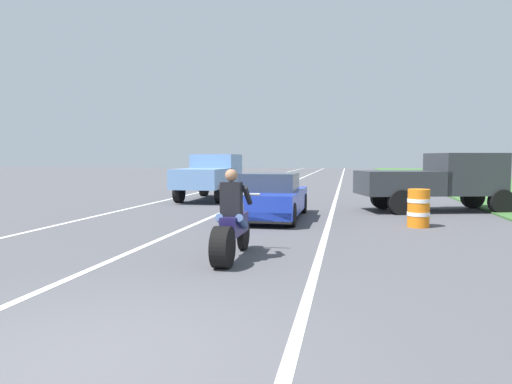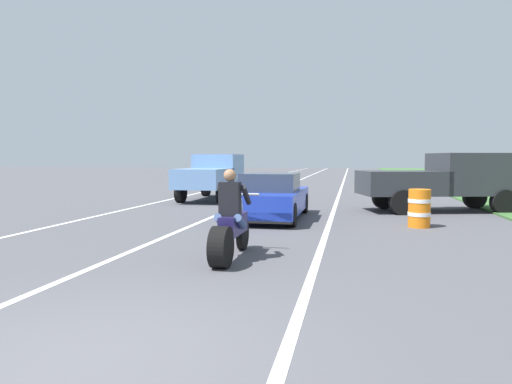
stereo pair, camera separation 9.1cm
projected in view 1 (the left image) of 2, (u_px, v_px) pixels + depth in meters
ground_plane at (86, 360)px, 4.13m from camera, size 160.00×160.00×0.00m
lane_stripe_left_solid at (201, 192)px, 24.75m from camera, size 0.14×120.00×0.01m
lane_stripe_right_solid at (337, 194)px, 23.35m from camera, size 0.14×120.00×0.01m
lane_stripe_centre_dashed at (267, 193)px, 24.05m from camera, size 0.14×120.00×0.01m
motorcycle_with_rider at (231, 227)px, 8.14m from camera, size 0.70×2.21×1.62m
sports_car_blue at (270, 198)px, 13.72m from camera, size 1.84×4.30×1.37m
pickup_truck_left_lane_light_blue at (211, 174)px, 20.14m from camera, size 2.02×4.80×1.98m
pickup_truck_right_shoulder_dark_grey at (438, 179)px, 15.66m from camera, size 5.14×3.14×1.98m
construction_barrel_nearest at (418, 208)px, 12.08m from camera, size 0.58×0.58×1.00m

